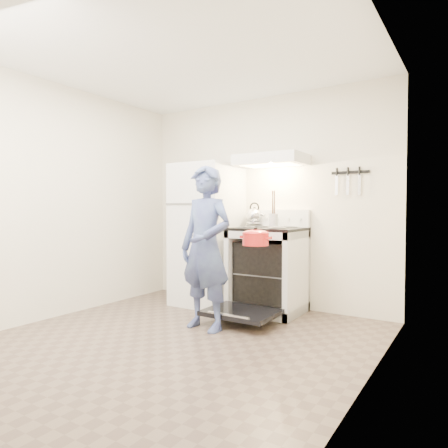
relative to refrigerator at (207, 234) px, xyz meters
The scene contains 15 objects.
floor 1.78m from the refrigerator, 68.20° to the right, with size 3.60×3.60×0.00m, color brown.
back_wall 0.79m from the refrigerator, 31.11° to the left, with size 3.20×0.02×2.50m, color beige.
refrigerator is the anchor object (origin of this frame).
stove_body 0.90m from the refrigerator, ahead, with size 0.76×0.65×0.92m, color silver.
cooktop 0.81m from the refrigerator, ahead, with size 0.76×0.65×0.03m, color black.
backsplash 0.89m from the refrigerator, 20.94° to the left, with size 0.76×0.07×0.20m, color silver.
oven_door 1.23m from the refrigerator, 35.13° to the right, with size 0.70×0.54×0.04m, color black.
oven_rack 0.91m from the refrigerator, ahead, with size 0.60×0.52×0.01m, color slate.
range_hood 1.19m from the refrigerator, ahead, with size 0.76×0.50×0.12m, color silver.
knife_strip 1.81m from the refrigerator, 11.61° to the left, with size 0.40×0.02×0.03m, color black.
pizza_stone 0.88m from the refrigerator, ahead, with size 0.35×0.35×0.02m, color #967356.
tea_kettle 0.63m from the refrigerator, 25.13° to the left, with size 0.24×0.19×0.29m, color silver, non-canonical shape.
utensil_jar 1.04m from the refrigerator, 12.49° to the right, with size 0.09×0.09×0.13m, color silver.
person 1.05m from the refrigerator, 55.90° to the right, with size 0.57×0.38×1.57m, color navy.
dutch_oven 1.11m from the refrigerator, 30.09° to the right, with size 0.33×0.26×0.22m, color red, non-canonical shape.
Camera 1 is at (2.20, -2.55, 1.15)m, focal length 32.00 mm.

